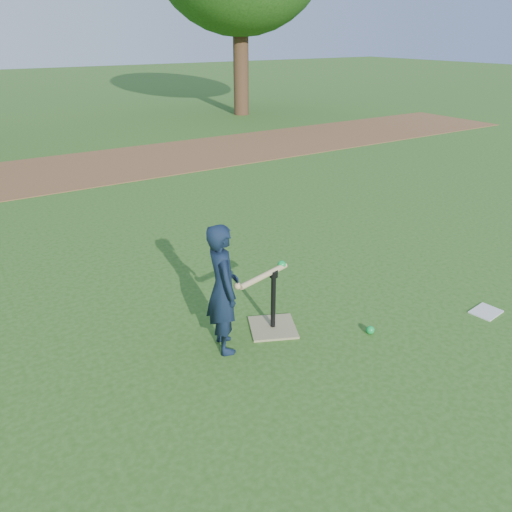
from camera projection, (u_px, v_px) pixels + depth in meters
ground at (311, 341)px, 4.60m from camera, size 80.00×80.00×0.00m
dirt_strip at (86, 168)px, 10.35m from camera, size 24.00×3.00×0.01m
child at (223, 289)px, 4.27m from camera, size 0.38×0.49×1.19m
wiffle_ball_ground at (370, 330)px, 4.70m from camera, size 0.08×0.08×0.08m
clipboard at (486, 312)px, 5.07m from camera, size 0.33×0.27×0.01m
batting_tee at (273, 318)px, 4.75m from camera, size 0.57×0.57×0.61m
swing_action at (265, 274)px, 4.49m from camera, size 0.63×0.22×0.09m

